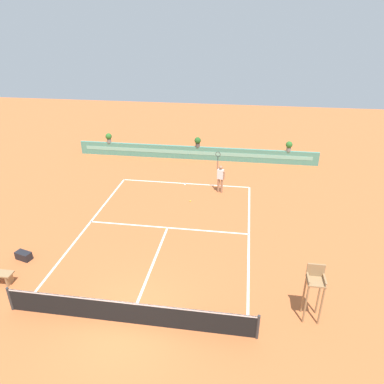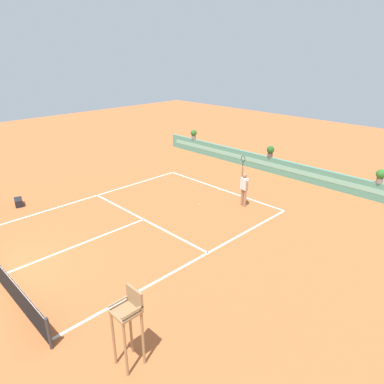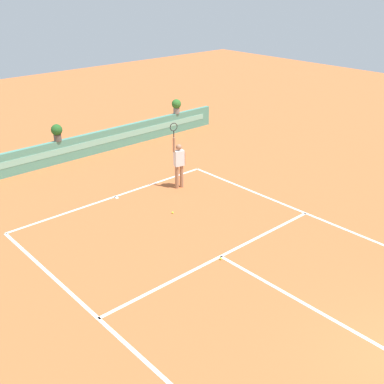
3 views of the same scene
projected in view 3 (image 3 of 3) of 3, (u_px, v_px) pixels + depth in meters
ground_plane at (231, 262)px, 13.57m from camera, size 60.00×60.00×0.00m
court_lines at (213, 252)px, 14.06m from camera, size 8.32×11.94×0.01m
back_wall_barrier at (55, 153)px, 20.40m from camera, size 18.00×0.21×1.00m
tennis_player at (179, 162)px, 17.89m from camera, size 0.61×0.30×2.58m
tennis_ball_near_baseline at (221, 259)px, 13.67m from camera, size 0.07×0.07×0.07m
tennis_ball_mid_court at (173, 213)px, 16.31m from camera, size 0.07×0.07×0.07m
potted_plant_far_right at (176, 105)px, 24.15m from camera, size 0.48×0.48×0.72m
potted_plant_centre at (57, 131)px, 20.13m from camera, size 0.48×0.48×0.72m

